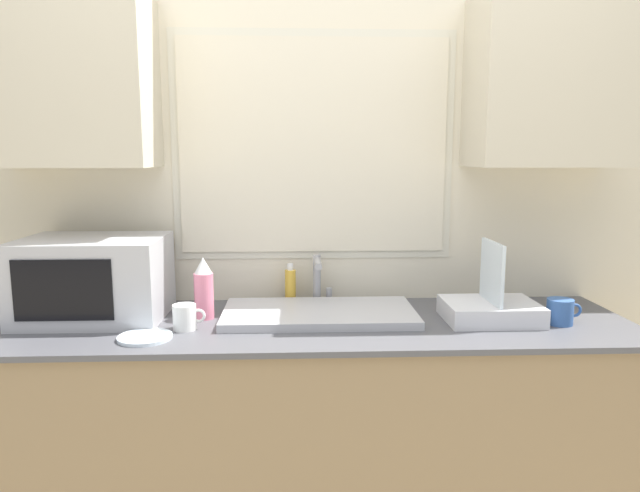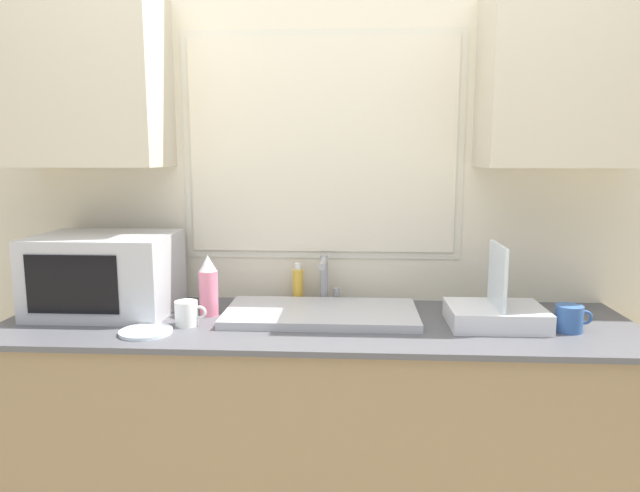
# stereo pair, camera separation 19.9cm
# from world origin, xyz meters

# --- Properties ---
(countertop) EXTENTS (2.28, 0.67, 0.89)m
(countertop) POSITION_xyz_m (0.00, 0.32, 0.44)
(countertop) COLOR #8C7251
(countertop) RESTS_ON ground_plane
(wall_back) EXTENTS (6.00, 0.38, 2.60)m
(wall_back) POSITION_xyz_m (0.00, 0.63, 1.40)
(wall_back) COLOR beige
(wall_back) RESTS_ON ground_plane
(sink_basin) EXTENTS (0.71, 0.37, 0.03)m
(sink_basin) POSITION_xyz_m (0.01, 0.37, 0.90)
(sink_basin) COLOR #B2B2B7
(sink_basin) RESTS_ON countertop
(faucet) EXTENTS (0.08, 0.19, 0.20)m
(faucet) POSITION_xyz_m (0.02, 0.55, 1.01)
(faucet) COLOR #99999E
(faucet) RESTS_ON countertop
(microwave) EXTENTS (0.50, 0.39, 0.30)m
(microwave) POSITION_xyz_m (-0.81, 0.40, 1.04)
(microwave) COLOR #B2B2B7
(microwave) RESTS_ON countertop
(dish_rack) EXTENTS (0.33, 0.26, 0.29)m
(dish_rack) POSITION_xyz_m (0.63, 0.30, 0.93)
(dish_rack) COLOR silver
(dish_rack) RESTS_ON countertop
(spray_bottle) EXTENTS (0.07, 0.07, 0.23)m
(spray_bottle) POSITION_xyz_m (-0.41, 0.37, 1.00)
(spray_bottle) COLOR #D8728C
(spray_bottle) RESTS_ON countertop
(soap_bottle) EXTENTS (0.04, 0.04, 0.16)m
(soap_bottle) POSITION_xyz_m (-0.10, 0.58, 0.96)
(soap_bottle) COLOR gold
(soap_bottle) RESTS_ON countertop
(mug_near_sink) EXTENTS (0.11, 0.08, 0.09)m
(mug_near_sink) POSITION_xyz_m (-0.45, 0.23, 0.93)
(mug_near_sink) COLOR white
(mug_near_sink) RESTS_ON countertop
(mug_by_rack) EXTENTS (0.12, 0.09, 0.09)m
(mug_by_rack) POSITION_xyz_m (0.86, 0.24, 0.93)
(mug_by_rack) COLOR #335999
(mug_by_rack) RESTS_ON countertop
(small_plate) EXTENTS (0.18, 0.18, 0.01)m
(small_plate) POSITION_xyz_m (-0.57, 0.14, 0.89)
(small_plate) COLOR silver
(small_plate) RESTS_ON countertop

